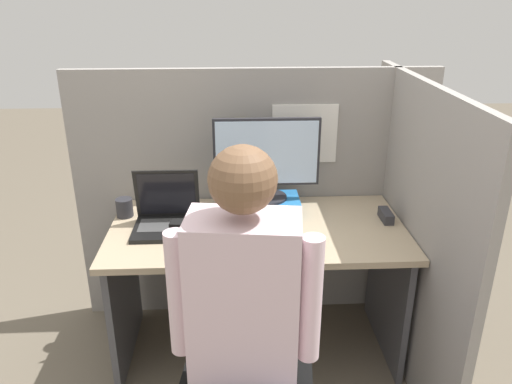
{
  "coord_description": "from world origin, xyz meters",
  "views": [
    {
      "loc": [
        -0.11,
        -1.75,
        1.75
      ],
      "look_at": [
        -0.02,
        0.17,
        0.95
      ],
      "focal_mm": 35.0,
      "sensor_mm": 36.0,
      "label": 1
    }
  ],
  "objects_px": {
    "stapler": "(386,216)",
    "person": "(246,326)",
    "carrot_toy": "(291,240)",
    "laptop": "(167,218)",
    "monitor": "(267,157)",
    "pen_cup": "(124,208)",
    "office_chair": "(241,363)",
    "paper_box": "(266,205)"
  },
  "relations": [
    {
      "from": "monitor",
      "to": "laptop",
      "type": "height_order",
      "value": "monitor"
    },
    {
      "from": "office_chair",
      "to": "stapler",
      "type": "bearing_deg",
      "value": 46.01
    },
    {
      "from": "stapler",
      "to": "office_chair",
      "type": "distance_m",
      "value": 1.05
    },
    {
      "from": "office_chair",
      "to": "pen_cup",
      "type": "xyz_separation_m",
      "value": [
        -0.55,
        0.85,
        0.23
      ]
    },
    {
      "from": "monitor",
      "to": "carrot_toy",
      "type": "bearing_deg",
      "value": -75.64
    },
    {
      "from": "monitor",
      "to": "office_chair",
      "type": "relative_size",
      "value": 0.52
    },
    {
      "from": "carrot_toy",
      "to": "person",
      "type": "relative_size",
      "value": 0.11
    },
    {
      "from": "person",
      "to": "pen_cup",
      "type": "bearing_deg",
      "value": 119.61
    },
    {
      "from": "carrot_toy",
      "to": "paper_box",
      "type": "bearing_deg",
      "value": 104.48
    },
    {
      "from": "monitor",
      "to": "carrot_toy",
      "type": "xyz_separation_m",
      "value": [
        0.09,
        -0.34,
        -0.27
      ]
    },
    {
      "from": "monitor",
      "to": "carrot_toy",
      "type": "height_order",
      "value": "monitor"
    },
    {
      "from": "laptop",
      "to": "pen_cup",
      "type": "xyz_separation_m",
      "value": [
        -0.22,
        0.14,
        -0.01
      ]
    },
    {
      "from": "office_chair",
      "to": "person",
      "type": "height_order",
      "value": "person"
    },
    {
      "from": "paper_box",
      "to": "pen_cup",
      "type": "bearing_deg",
      "value": -178.68
    },
    {
      "from": "monitor",
      "to": "person",
      "type": "xyz_separation_m",
      "value": [
        -0.13,
        -1.01,
        -0.2
      ]
    },
    {
      "from": "paper_box",
      "to": "office_chair",
      "type": "xyz_separation_m",
      "value": [
        -0.15,
        -0.87,
        -0.22
      ]
    },
    {
      "from": "paper_box",
      "to": "monitor",
      "type": "height_order",
      "value": "monitor"
    },
    {
      "from": "stapler",
      "to": "pen_cup",
      "type": "relative_size",
      "value": 1.38
    },
    {
      "from": "person",
      "to": "stapler",
      "type": "bearing_deg",
      "value": 51.75
    },
    {
      "from": "monitor",
      "to": "carrot_toy",
      "type": "relative_size",
      "value": 3.5
    },
    {
      "from": "paper_box",
      "to": "carrot_toy",
      "type": "distance_m",
      "value": 0.35
    },
    {
      "from": "paper_box",
      "to": "pen_cup",
      "type": "distance_m",
      "value": 0.7
    },
    {
      "from": "carrot_toy",
      "to": "pen_cup",
      "type": "distance_m",
      "value": 0.85
    },
    {
      "from": "monitor",
      "to": "pen_cup",
      "type": "height_order",
      "value": "monitor"
    },
    {
      "from": "person",
      "to": "laptop",
      "type": "bearing_deg",
      "value": 111.89
    },
    {
      "from": "pen_cup",
      "to": "person",
      "type": "bearing_deg",
      "value": -60.39
    },
    {
      "from": "laptop",
      "to": "monitor",
      "type": "bearing_deg",
      "value": 18.33
    },
    {
      "from": "laptop",
      "to": "stapler",
      "type": "bearing_deg",
      "value": 1.71
    },
    {
      "from": "monitor",
      "to": "office_chair",
      "type": "distance_m",
      "value": 1.0
    },
    {
      "from": "stapler",
      "to": "person",
      "type": "bearing_deg",
      "value": -128.25
    },
    {
      "from": "paper_box",
      "to": "person",
      "type": "relative_size",
      "value": 0.24
    },
    {
      "from": "paper_box",
      "to": "office_chair",
      "type": "distance_m",
      "value": 0.91
    },
    {
      "from": "laptop",
      "to": "pen_cup",
      "type": "height_order",
      "value": "laptop"
    },
    {
      "from": "person",
      "to": "carrot_toy",
      "type": "bearing_deg",
      "value": 72.14
    },
    {
      "from": "carrot_toy",
      "to": "person",
      "type": "xyz_separation_m",
      "value": [
        -0.22,
        -0.67,
        0.07
      ]
    },
    {
      "from": "paper_box",
      "to": "monitor",
      "type": "xyz_separation_m",
      "value": [
        0.0,
        0.0,
        0.25
      ]
    },
    {
      "from": "stapler",
      "to": "paper_box",
      "type": "bearing_deg",
      "value": 167.81
    },
    {
      "from": "stapler",
      "to": "carrot_toy",
      "type": "height_order",
      "value": "stapler"
    },
    {
      "from": "carrot_toy",
      "to": "office_chair",
      "type": "distance_m",
      "value": 0.61
    },
    {
      "from": "paper_box",
      "to": "office_chair",
      "type": "relative_size",
      "value": 0.33
    },
    {
      "from": "laptop",
      "to": "person",
      "type": "bearing_deg",
      "value": -68.11
    },
    {
      "from": "monitor",
      "to": "stapler",
      "type": "relative_size",
      "value": 4.04
    }
  ]
}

